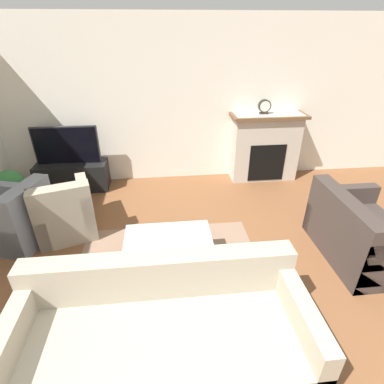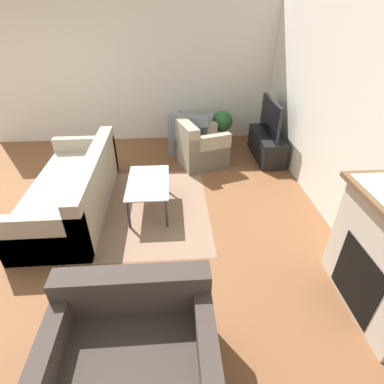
{
  "view_description": "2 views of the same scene",
  "coord_description": "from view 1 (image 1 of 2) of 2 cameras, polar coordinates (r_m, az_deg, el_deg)",
  "views": [
    {
      "loc": [
        -0.18,
        -0.78,
        2.49
      ],
      "look_at": [
        0.15,
        2.23,
        0.81
      ],
      "focal_mm": 28.0,
      "sensor_mm": 36.0,
      "label": 1
    },
    {
      "loc": [
        3.47,
        2.23,
        2.6
      ],
      "look_at": [
        0.47,
        2.45,
        0.66
      ],
      "focal_mm": 28.0,
      "sensor_mm": 36.0,
      "label": 2
    }
  ],
  "objects": [
    {
      "name": "tv",
      "position": [
        5.32,
        -22.79,
        8.16
      ],
      "size": [
        1.03,
        0.06,
        0.64
      ],
      "color": "#232328",
      "rests_on": "tv_stand"
    },
    {
      "name": "fireplace",
      "position": [
        5.55,
        13.7,
        8.56
      ],
      "size": [
        1.28,
        0.46,
        1.19
      ],
      "color": "#BCB2A3",
      "rests_on": "ground_plane"
    },
    {
      "name": "coffee_table",
      "position": [
        3.37,
        -4.55,
        -9.25
      ],
      "size": [
        0.96,
        0.58,
        0.45
      ],
      "color": "#333338",
      "rests_on": "ground_plane"
    },
    {
      "name": "armchair_accent",
      "position": [
        4.35,
        -23.05,
        -3.73
      ],
      "size": [
        0.91,
        0.96,
        0.82
      ],
      "rotation": [
        0.0,
        0.0,
        3.44
      ],
      "color": "#9E937F",
      "rests_on": "ground_plane"
    },
    {
      "name": "wall_back",
      "position": [
        5.26,
        -4.24,
        16.46
      ],
      "size": [
        8.65,
        0.06,
        2.7
      ],
      "color": "silver",
      "rests_on": "ground_plane"
    },
    {
      "name": "area_rug",
      "position": [
        3.6,
        -4.27,
        -14.73
      ],
      "size": [
        2.16,
        1.78,
        0.0
      ],
      "color": "#896B56",
      "rests_on": "ground_plane"
    },
    {
      "name": "armchair_by_window",
      "position": [
        4.49,
        -30.88,
        -4.74
      ],
      "size": [
        1.01,
        0.95,
        0.82
      ],
      "rotation": [
        0.0,
        0.0,
        -1.86
      ],
      "color": "gray",
      "rests_on": "ground_plane"
    },
    {
      "name": "mantel_clock",
      "position": [
        5.33,
        13.64,
        15.55
      ],
      "size": [
        0.21,
        0.07,
        0.24
      ],
      "color": "#28231E",
      "rests_on": "fireplace"
    },
    {
      "name": "couch_sectional",
      "position": [
        2.71,
        -5.55,
        -25.55
      ],
      "size": [
        2.31,
        1.0,
        0.82
      ],
      "color": "#9E937F",
      "rests_on": "ground_plane"
    },
    {
      "name": "tv_stand",
      "position": [
        5.53,
        -21.7,
        2.82
      ],
      "size": [
        1.17,
        0.43,
        0.47
      ],
      "color": "black",
      "rests_on": "ground_plane"
    },
    {
      "name": "couch_loveseat",
      "position": [
        4.15,
        29.42,
        -7.2
      ],
      "size": [
        0.89,
        1.25,
        0.82
      ],
      "rotation": [
        0.0,
        0.0,
        1.57
      ],
      "color": "#3D332D",
      "rests_on": "ground_plane"
    },
    {
      "name": "potted_plant",
      "position": [
        5.02,
        -31.2,
        0.5
      ],
      "size": [
        0.42,
        0.42,
        0.72
      ],
      "color": "beige",
      "rests_on": "ground_plane"
    }
  ]
}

